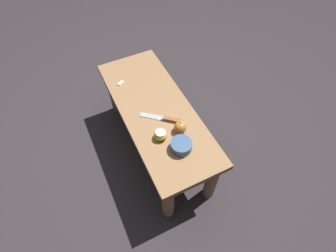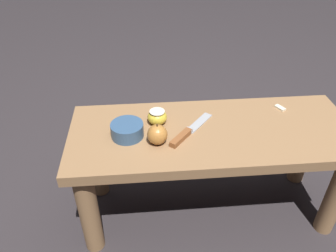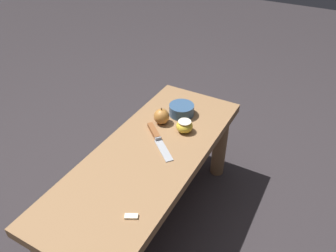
{
  "view_description": "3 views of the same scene",
  "coord_description": "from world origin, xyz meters",
  "px_view_note": "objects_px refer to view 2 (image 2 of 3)",
  "views": [
    {
      "loc": [
        0.95,
        -0.38,
        1.66
      ],
      "look_at": [
        0.17,
        0.0,
        0.46
      ],
      "focal_mm": 28.0,
      "sensor_mm": 36.0,
      "label": 1
    },
    {
      "loc": [
        0.25,
        0.95,
        1.16
      ],
      "look_at": [
        0.17,
        0.0,
        0.46
      ],
      "focal_mm": 35.0,
      "sensor_mm": 36.0,
      "label": 2
    },
    {
      "loc": [
        -0.84,
        -0.56,
        1.31
      ],
      "look_at": [
        0.17,
        0.0,
        0.46
      ],
      "focal_mm": 35.0,
      "sensor_mm": 36.0,
      "label": 3
    }
  ],
  "objects_px": {
    "wooden_bench": "(211,149)",
    "apple_cut": "(157,117)",
    "bowl": "(127,130)",
    "knife": "(186,133)",
    "apple_whole": "(157,135)"
  },
  "relations": [
    {
      "from": "apple_whole",
      "to": "apple_cut",
      "type": "relative_size",
      "value": 1.09
    },
    {
      "from": "knife",
      "to": "bowl",
      "type": "xyz_separation_m",
      "value": [
        0.21,
        -0.01,
        0.02
      ]
    },
    {
      "from": "wooden_bench",
      "to": "bowl",
      "type": "xyz_separation_m",
      "value": [
        0.31,
        0.01,
        0.12
      ]
    },
    {
      "from": "apple_whole",
      "to": "bowl",
      "type": "height_order",
      "value": "apple_whole"
    },
    {
      "from": "wooden_bench",
      "to": "apple_cut",
      "type": "xyz_separation_m",
      "value": [
        0.2,
        -0.06,
        0.12
      ]
    },
    {
      "from": "wooden_bench",
      "to": "knife",
      "type": "xyz_separation_m",
      "value": [
        0.1,
        0.02,
        0.1
      ]
    },
    {
      "from": "wooden_bench",
      "to": "bowl",
      "type": "relative_size",
      "value": 9.07
    },
    {
      "from": "apple_whole",
      "to": "apple_cut",
      "type": "bearing_deg",
      "value": -93.03
    },
    {
      "from": "wooden_bench",
      "to": "apple_whole",
      "type": "height_order",
      "value": "apple_whole"
    },
    {
      "from": "wooden_bench",
      "to": "bowl",
      "type": "height_order",
      "value": "bowl"
    },
    {
      "from": "apple_whole",
      "to": "bowl",
      "type": "xyz_separation_m",
      "value": [
        0.1,
        -0.05,
        -0.01
      ]
    },
    {
      "from": "knife",
      "to": "wooden_bench",
      "type": "bearing_deg",
      "value": -36.8
    },
    {
      "from": "wooden_bench",
      "to": "apple_cut",
      "type": "distance_m",
      "value": 0.24
    },
    {
      "from": "wooden_bench",
      "to": "apple_cut",
      "type": "bearing_deg",
      "value": -16.87
    },
    {
      "from": "apple_cut",
      "to": "wooden_bench",
      "type": "bearing_deg",
      "value": 163.13
    }
  ]
}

